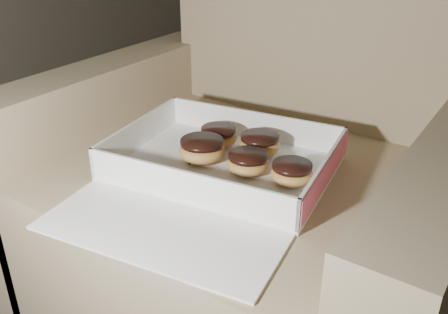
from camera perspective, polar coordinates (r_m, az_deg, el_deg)
armchair at (r=1.16m, az=3.30°, el=-5.14°), size 0.93×0.78×0.97m
bakery_box at (r=0.98m, az=-0.95°, el=-1.83°), size 0.49×0.55×0.07m
donut_a at (r=0.99m, az=2.75°, el=-0.62°), size 0.08×0.08×0.04m
donut_b at (r=0.96m, az=7.76°, el=-1.77°), size 0.08×0.08×0.04m
donut_c at (r=1.06m, az=4.10°, el=1.53°), size 0.09×0.09×0.04m
donut_d at (r=1.10m, az=-0.62°, el=2.45°), size 0.08×0.08×0.04m
donut_e at (r=1.03m, az=-2.53°, el=0.87°), size 0.10×0.10×0.05m
crumb_a at (r=0.93m, az=-1.56°, el=-3.99°), size 0.01×0.01×0.00m
crumb_b at (r=0.89m, az=5.10°, el=-5.41°), size 0.01×0.01×0.00m
crumb_c at (r=1.03m, az=-3.95°, el=-0.73°), size 0.01×0.01×0.00m
crumb_d at (r=0.97m, az=-4.51°, el=-2.62°), size 0.01×0.01×0.00m
crumb_e at (r=0.90m, az=7.30°, el=-5.50°), size 0.01×0.01×0.00m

